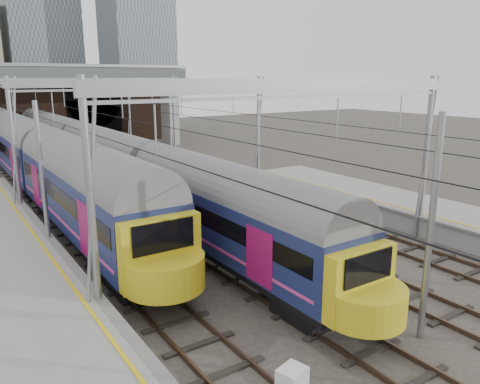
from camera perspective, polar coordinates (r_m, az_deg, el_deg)
tracks at (r=25.28m, az=-3.59°, el=-4.42°), size 14.40×80.00×0.22m
overhead_line at (r=29.84m, az=-10.20°, el=11.01°), size 16.80×80.00×8.00m
retaining_wall at (r=59.37m, az=-20.96°, el=9.47°), size 28.00×2.75×9.00m
overbridge at (r=53.17m, az=-21.22°, el=12.21°), size 28.00×3.00×9.25m
city_skyline at (r=78.22m, az=-24.12°, el=19.43°), size 37.50×27.50×60.00m
train_main at (r=40.24m, az=-19.12°, el=5.14°), size 2.61×60.46×4.56m
train_second at (r=48.36m, az=-26.58°, el=6.04°), size 2.96×68.30×5.03m
equip_cover_b at (r=21.67m, az=12.31°, el=-7.83°), size 0.82×0.64×0.09m
equip_cover_c at (r=20.70m, az=15.03°, el=-9.03°), size 0.98×0.85×0.10m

